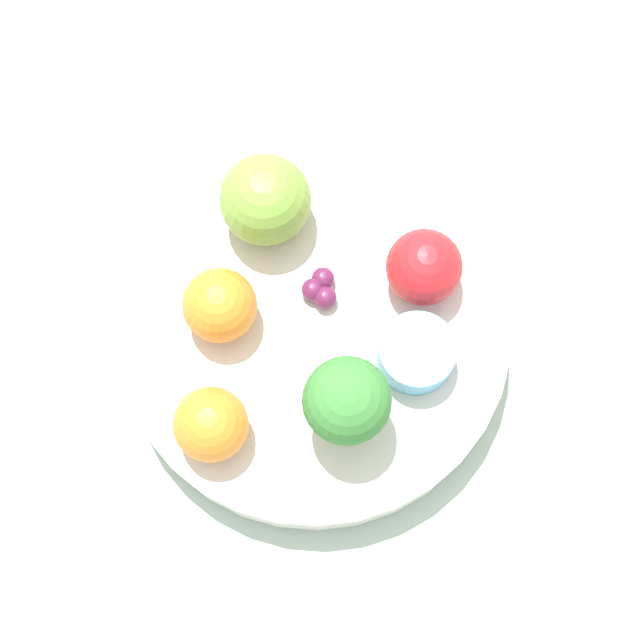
% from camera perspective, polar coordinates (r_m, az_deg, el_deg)
% --- Properties ---
extents(ground_plane, '(6.00, 6.00, 0.00)m').
position_cam_1_polar(ground_plane, '(0.71, 0.00, -1.48)').
color(ground_plane, gray).
extents(table_surface, '(1.20, 1.20, 0.02)m').
position_cam_1_polar(table_surface, '(0.70, 0.00, -1.28)').
color(table_surface, '#B2C6B2').
rests_on(table_surface, ground_plane).
extents(bowl, '(0.24, 0.24, 0.04)m').
position_cam_1_polar(bowl, '(0.67, 0.00, -0.67)').
color(bowl, silver).
rests_on(bowl, table_surface).
extents(broccoli, '(0.05, 0.05, 0.07)m').
position_cam_1_polar(broccoli, '(0.60, 1.81, -4.36)').
color(broccoli, '#99C17A').
rests_on(broccoli, bowl).
extents(apple_red, '(0.05, 0.05, 0.05)m').
position_cam_1_polar(apple_red, '(0.64, 5.92, 2.83)').
color(apple_red, red).
rests_on(apple_red, bowl).
extents(apple_green, '(0.06, 0.06, 0.06)m').
position_cam_1_polar(apple_green, '(0.65, -2.60, 6.43)').
color(apple_green, olive).
rests_on(apple_green, bowl).
extents(orange_front, '(0.04, 0.04, 0.04)m').
position_cam_1_polar(orange_front, '(0.62, -5.48, -5.56)').
color(orange_front, orange).
rests_on(orange_front, bowl).
extents(orange_back, '(0.04, 0.04, 0.04)m').
position_cam_1_polar(orange_back, '(0.63, -5.02, 0.79)').
color(orange_back, orange).
rests_on(orange_back, bowl).
extents(grape_cluster, '(0.02, 0.03, 0.01)m').
position_cam_1_polar(grape_cluster, '(0.65, 0.31, 1.69)').
color(grape_cluster, '#5B1E42').
rests_on(grape_cluster, bowl).
extents(small_cup, '(0.05, 0.05, 0.02)m').
position_cam_1_polar(small_cup, '(0.63, 5.51, -1.79)').
color(small_cup, '#66B2DB').
rests_on(small_cup, bowl).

